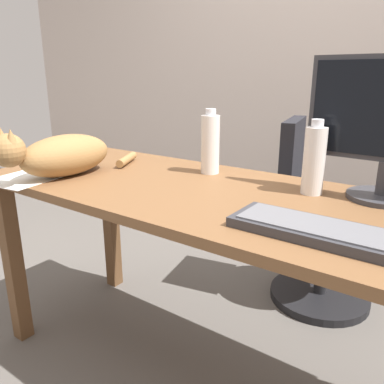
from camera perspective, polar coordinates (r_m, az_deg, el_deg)
The scene contains 9 objects.
ground_plane at distance 1.63m, azimuth 1.69°, elevation -25.21°, with size 8.00×8.00×0.00m, color #59544F.
back_wall at distance 2.63m, azimuth 22.22°, elevation 20.36°, with size 6.00×0.04×2.60m, color beige.
desk at distance 1.29m, azimuth 1.93°, elevation -3.94°, with size 1.65×0.66×0.74m.
office_chair at distance 1.97m, azimuth 17.76°, elevation -5.02°, with size 0.49×0.48×0.90m.
keyboard at distance 0.94m, azimuth 19.12°, elevation -5.59°, with size 0.44×0.15×0.03m.
cat at distance 1.48m, azimuth -18.85°, elevation 5.26°, with size 0.20×0.61×0.20m.
paper_sheet at distance 1.53m, azimuth -22.74°, elevation 2.09°, with size 0.21×0.30×0.00m, color white.
water_bottle at distance 1.45m, azimuth 2.72°, elevation 7.16°, with size 0.07×0.07×0.24m.
spray_bottle at distance 1.24m, azimuth 17.62°, elevation 4.55°, with size 0.07×0.07×0.23m.
Camera 1 is at (0.66, -1.01, 1.10)m, focal length 36.04 mm.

